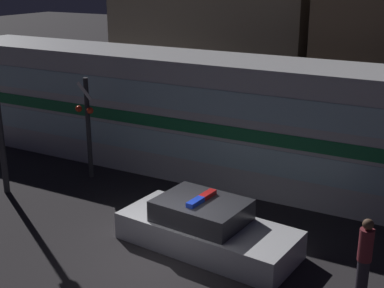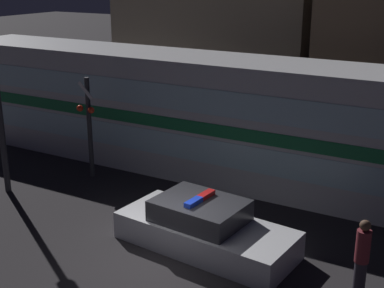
% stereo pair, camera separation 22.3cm
% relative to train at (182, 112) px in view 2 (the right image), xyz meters
% --- Properties ---
extents(ground_plane, '(120.00, 120.00, 0.00)m').
position_rel_train_xyz_m(ground_plane, '(2.95, -6.09, -2.01)').
color(ground_plane, '#262326').
extents(train, '(19.34, 2.86, 4.03)m').
position_rel_train_xyz_m(train, '(0.00, 0.00, 0.00)').
color(train, silver).
rests_on(train, ground_plane).
extents(police_car, '(4.74, 2.29, 1.38)m').
position_rel_train_xyz_m(police_car, '(3.51, -4.82, -1.50)').
color(police_car, silver).
rests_on(police_car, ground_plane).
extents(pedestrian, '(0.31, 0.31, 1.84)m').
position_rel_train_xyz_m(pedestrian, '(7.46, -5.11, -1.07)').
color(pedestrian, '#2D2833').
rests_on(pedestrian, ground_plane).
extents(crossing_signal_far, '(0.69, 0.33, 3.44)m').
position_rel_train_xyz_m(crossing_signal_far, '(-2.18, -2.41, -0.14)').
color(crossing_signal_far, '#2D2D33').
rests_on(crossing_signal_far, ground_plane).
extents(building_left, '(9.27, 4.45, 7.87)m').
position_rel_train_xyz_m(building_left, '(-2.05, 6.97, 1.92)').
color(building_left, '#726656').
rests_on(building_left, ground_plane).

